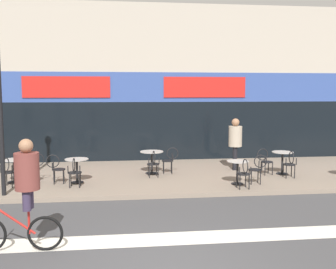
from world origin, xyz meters
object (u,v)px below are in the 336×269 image
(cafe_chair_3_near, at_px, (244,172))
(cafe_chair_4_side, at_px, (265,160))
(cafe_chair_0_side, at_px, (35,166))
(bistro_table_3, at_px, (238,168))
(cafe_chair_0_near, at_px, (8,170))
(cafe_chair_2_near, at_px, (153,162))
(cafe_chair_4_near, at_px, (290,162))
(bistro_table_4, at_px, (282,158))
(cafe_chair_2_side, at_px, (170,158))
(cafe_chair_1_side, at_px, (56,167))
(cyclist_1, at_px, (25,186))
(bistro_table_0, at_px, (14,166))
(cafe_chair_1_near, at_px, (74,170))
(pedestrian_near_end, at_px, (235,139))
(bistro_table_1, at_px, (77,166))
(bistro_table_2, at_px, (152,157))
(cafe_chair_3_side, at_px, (257,167))

(cafe_chair_3_near, xyz_separation_m, cafe_chair_4_side, (1.33, 1.87, 0.00))
(cafe_chair_0_side, bearing_deg, cafe_chair_4_side, 172.85)
(bistro_table_3, relative_size, cafe_chair_0_near, 0.80)
(cafe_chair_2_near, relative_size, cafe_chair_4_near, 1.00)
(bistro_table_4, bearing_deg, cafe_chair_2_side, 170.94)
(cafe_chair_0_near, height_order, cafe_chair_1_side, same)
(cafe_chair_0_side, height_order, cyclist_1, cyclist_1)
(cafe_chair_3_near, bearing_deg, cafe_chair_2_side, 33.92)
(bistro_table_0, distance_m, cafe_chair_3_near, 7.05)
(cafe_chair_3_near, relative_size, cyclist_1, 0.43)
(bistro_table_4, height_order, cafe_chair_2_side, cafe_chair_2_side)
(bistro_table_4, xyz_separation_m, cafe_chair_3_near, (-1.96, -1.88, -0.04))
(cafe_chair_1_near, distance_m, cafe_chair_4_near, 6.87)
(bistro_table_0, distance_m, bistro_table_4, 8.81)
(bistro_table_0, bearing_deg, cafe_chair_1_side, -12.28)
(bistro_table_3, bearing_deg, cafe_chair_0_near, 176.43)
(bistro_table_4, bearing_deg, cafe_chair_0_side, -178.67)
(cafe_chair_3_near, distance_m, pedestrian_near_end, 2.96)
(cafe_chair_4_side, relative_size, cyclist_1, 0.43)
(bistro_table_1, bearing_deg, cafe_chair_3_near, -15.91)
(bistro_table_3, xyz_separation_m, cafe_chair_4_side, (1.34, 1.24, 0.00))
(cafe_chair_2_side, relative_size, cafe_chair_4_side, 1.00)
(bistro_table_2, height_order, cafe_chair_2_near, cafe_chair_2_near)
(bistro_table_3, xyz_separation_m, bistro_table_4, (1.96, 1.25, 0.04))
(bistro_table_1, xyz_separation_m, cafe_chair_0_side, (-1.33, 0.29, -0.02))
(bistro_table_0, bearing_deg, cafe_chair_2_near, 2.47)
(cafe_chair_1_side, relative_size, pedestrian_near_end, 0.48)
(cafe_chair_3_side, bearing_deg, bistro_table_0, -3.39)
(bistro_table_2, relative_size, cafe_chair_2_near, 0.89)
(cafe_chair_2_near, xyz_separation_m, cafe_chair_3_side, (3.10, -1.25, 0.00))
(bistro_table_3, bearing_deg, cafe_chair_3_side, -0.57)
(bistro_table_2, height_order, cafe_chair_2_side, cafe_chair_2_side)
(cafe_chair_2_near, relative_size, cafe_chair_3_near, 1.00)
(cafe_chair_0_side, height_order, cafe_chair_3_side, same)
(bistro_table_0, relative_size, cyclist_1, 0.35)
(bistro_table_1, xyz_separation_m, cafe_chair_1_near, (-0.00, -0.63, -0.02))
(cafe_chair_0_side, height_order, cafe_chair_3_near, same)
(bistro_table_1, distance_m, cafe_chair_4_near, 6.85)
(cafe_chair_0_near, distance_m, cafe_chair_2_side, 5.20)
(cafe_chair_0_side, distance_m, cyclist_1, 5.38)
(cafe_chair_2_side, bearing_deg, cyclist_1, 63.52)
(cafe_chair_4_side, bearing_deg, pedestrian_near_end, 120.01)
(cafe_chair_2_near, xyz_separation_m, cafe_chair_4_near, (4.43, -0.61, 0.00))
(bistro_table_4, distance_m, cafe_chair_0_near, 8.86)
(cafe_chair_0_side, bearing_deg, bistro_table_1, 159.01)
(cafe_chair_4_near, relative_size, pedestrian_near_end, 0.48)
(bistro_table_4, bearing_deg, bistro_table_1, -175.96)
(bistro_table_0, xyz_separation_m, pedestrian_near_end, (7.42, 1.17, 0.58))
(cafe_chair_3_near, bearing_deg, cafe_chair_0_near, 78.43)
(cafe_chair_0_side, xyz_separation_m, cafe_chair_4_near, (8.18, -0.44, 0.00))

